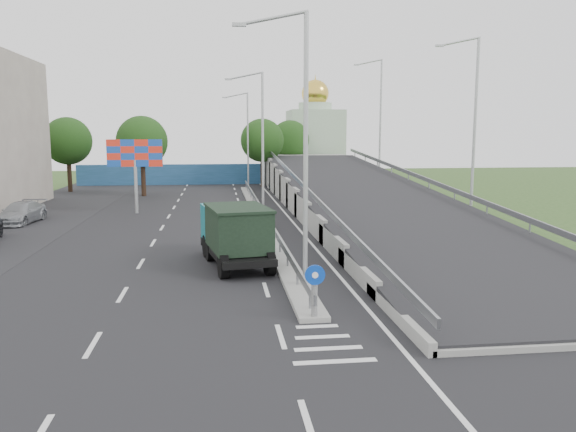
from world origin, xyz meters
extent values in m
plane|color=#2D4C1E|center=(0.00, 0.00, 0.00)|extent=(160.00, 160.00, 0.00)
cube|color=black|center=(-3.00, 20.00, 0.00)|extent=(26.00, 90.00, 0.04)
cube|color=gray|center=(0.00, 24.00, 0.10)|extent=(1.00, 44.00, 0.20)
cube|color=gray|center=(12.30, 24.00, 2.35)|extent=(0.10, 50.00, 0.32)
cube|color=gray|center=(2.80, 24.00, 2.35)|extent=(0.10, 50.00, 0.32)
cube|color=gray|center=(0.00, 24.00, 0.75)|extent=(0.08, 44.00, 0.32)
cylinder|color=gray|center=(0.00, 24.00, 0.50)|extent=(0.09, 0.09, 0.60)
cylinder|color=black|center=(0.00, 2.20, 0.80)|extent=(0.20, 0.20, 1.20)
cylinder|color=#0C3FBF|center=(0.00, 2.12, 1.55)|extent=(0.64, 0.05, 0.64)
cylinder|color=white|center=(0.00, 2.09, 1.55)|extent=(0.20, 0.03, 0.20)
cylinder|color=#B2B5B7|center=(0.30, 6.00, 5.20)|extent=(0.18, 0.18, 10.00)
cylinder|color=#B2B5B7|center=(-0.90, 6.00, 9.95)|extent=(2.57, 0.12, 0.66)
cube|color=#B2B5B7|center=(-2.10, 6.00, 9.70)|extent=(0.50, 0.18, 0.12)
cylinder|color=#B2B5B7|center=(0.30, 26.00, 5.20)|extent=(0.18, 0.18, 10.00)
cylinder|color=#B2B5B7|center=(-0.90, 26.00, 9.95)|extent=(2.57, 0.12, 0.66)
cube|color=#B2B5B7|center=(-2.10, 26.00, 9.70)|extent=(0.50, 0.18, 0.12)
cylinder|color=#B2B5B7|center=(0.30, 46.00, 5.20)|extent=(0.18, 0.18, 10.00)
cylinder|color=#B2B5B7|center=(-0.90, 46.00, 9.95)|extent=(2.57, 0.12, 0.66)
cube|color=#B2B5B7|center=(-2.10, 46.00, 9.70)|extent=(0.50, 0.18, 0.12)
cube|color=navy|center=(-4.00, 52.00, 1.20)|extent=(30.00, 0.50, 2.40)
cube|color=#B2CCAD|center=(10.00, 60.00, 4.50)|extent=(7.00, 7.00, 9.00)
cylinder|color=#B2CCAD|center=(10.00, 60.00, 9.50)|extent=(4.40, 4.40, 1.00)
sphere|color=gold|center=(10.00, 60.00, 11.20)|extent=(3.60, 3.60, 3.60)
cone|color=gold|center=(10.00, 60.00, 13.20)|extent=(0.30, 0.30, 1.20)
cylinder|color=#B2B5B7|center=(-9.00, 28.00, 2.00)|extent=(0.24, 0.24, 4.00)
cube|color=#F8311B|center=(-9.00, 28.00, 4.50)|extent=(4.00, 0.20, 2.00)
cylinder|color=black|center=(-10.00, 40.00, 2.00)|extent=(0.44, 0.44, 4.00)
sphere|color=#13340E|center=(-10.00, 40.00, 5.20)|extent=(4.80, 4.80, 4.80)
cylinder|color=black|center=(2.00, 48.00, 2.00)|extent=(0.44, 0.44, 4.00)
sphere|color=#13340E|center=(2.00, 48.00, 5.20)|extent=(4.80, 4.80, 4.80)
cylinder|color=black|center=(-18.00, 45.00, 2.00)|extent=(0.44, 0.44, 4.00)
sphere|color=#13340E|center=(-18.00, 45.00, 5.20)|extent=(4.80, 4.80, 4.80)
cylinder|color=black|center=(6.00, 55.00, 2.00)|extent=(0.44, 0.44, 4.00)
sphere|color=#13340E|center=(6.00, 55.00, 5.20)|extent=(4.80, 4.80, 4.80)
cylinder|color=black|center=(-3.51, 12.18, 0.54)|extent=(0.52, 1.12, 1.08)
cylinder|color=black|center=(-1.58, 12.51, 0.54)|extent=(0.52, 1.12, 1.08)
cylinder|color=black|center=(-3.36, 11.31, 0.54)|extent=(0.52, 1.12, 1.08)
cylinder|color=black|center=(-1.43, 11.64, 0.54)|extent=(0.52, 1.12, 1.08)
cylinder|color=black|center=(-2.78, 7.93, 0.54)|extent=(0.52, 1.12, 1.08)
cylinder|color=black|center=(-0.85, 8.26, 0.54)|extent=(0.52, 1.12, 1.08)
cube|color=black|center=(-2.20, 10.32, 0.69)|extent=(3.25, 6.36, 0.29)
cube|color=#0A6672|center=(-2.59, 12.58, 1.66)|extent=(2.48, 1.92, 1.66)
cube|color=black|center=(-2.72, 13.33, 2.10)|extent=(1.84, 0.37, 0.69)
cube|color=black|center=(-2.73, 13.40, 0.64)|extent=(2.24, 0.53, 0.49)
cube|color=black|center=(-2.10, 9.74, 1.76)|extent=(2.94, 4.06, 1.76)
cube|color=black|center=(-2.10, 9.74, 2.69)|extent=(3.06, 4.18, 0.12)
imported|color=gray|center=(-15.98, 24.15, 0.71)|extent=(2.48, 5.06, 1.42)
camera|label=1|loc=(-2.93, -14.58, 5.87)|focal=35.00mm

